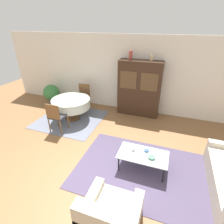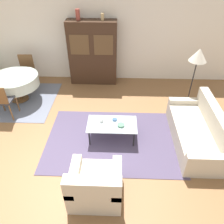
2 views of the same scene
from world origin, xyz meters
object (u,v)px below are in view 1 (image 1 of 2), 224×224
(dining_chair_near, at_px, (56,116))
(vase_tall, at_px, (131,55))
(coffee_table, at_px, (143,156))
(dining_chair_far, at_px, (83,95))
(bowl_small, at_px, (147,151))
(dining_table, at_px, (71,103))
(display_cabinet, at_px, (139,89))
(bowl, at_px, (152,157))
(vase_short, at_px, (152,58))
(cup, at_px, (133,148))
(potted_plant, at_px, (52,93))
(armchair, at_px, (110,217))

(dining_chair_near, height_order, vase_tall, vase_tall)
(coffee_table, bearing_deg, dining_chair_far, 139.10)
(bowl_small, height_order, vase_tall, vase_tall)
(dining_table, bearing_deg, dining_chair_far, 90.00)
(display_cabinet, relative_size, bowl, 12.36)
(dining_table, bearing_deg, vase_short, 26.27)
(coffee_table, bearing_deg, vase_short, 97.73)
(dining_table, distance_m, vase_short, 3.01)
(bowl, relative_size, vase_short, 0.84)
(cup, distance_m, potted_plant, 4.62)
(dining_chair_far, bearing_deg, bowl, 140.35)
(vase_tall, height_order, vase_short, vase_tall)
(vase_tall, xyz_separation_m, potted_plant, (-3.18, -0.27, -1.63))
(dining_chair_near, relative_size, vase_short, 5.17)
(vase_short, bearing_deg, bowl, -78.43)
(armchair, relative_size, dining_table, 0.69)
(dining_table, bearing_deg, vase_tall, 34.70)
(dining_table, height_order, vase_tall, vase_tall)
(armchair, relative_size, potted_plant, 1.14)
(bowl, distance_m, vase_short, 3.22)
(dining_chair_near, bearing_deg, vase_tall, 50.19)
(coffee_table, relative_size, dining_table, 0.86)
(vase_tall, bearing_deg, display_cabinet, -0.15)
(dining_chair_near, height_order, bowl_small, dining_chair_near)
(dining_chair_far, bearing_deg, display_cabinet, -171.36)
(coffee_table, distance_m, potted_plant, 4.87)
(coffee_table, xyz_separation_m, dining_chair_near, (-2.74, 0.66, 0.18))
(display_cabinet, distance_m, bowl, 2.93)
(vase_tall, bearing_deg, bowl, -65.62)
(coffee_table, distance_m, display_cabinet, 2.83)
(coffee_table, height_order, potted_plant, potted_plant)
(display_cabinet, xyz_separation_m, bowl, (0.88, -2.75, -0.52))
(coffee_table, distance_m, bowl, 0.22)
(armchair, bearing_deg, bowl, 73.40)
(armchair, height_order, bowl, armchair)
(cup, xyz_separation_m, bowl, (0.44, -0.13, -0.02))
(coffee_table, height_order, bowl_small, bowl_small)
(dining_chair_far, distance_m, vase_short, 2.80)
(dining_table, height_order, dining_chair_near, dining_chair_near)
(display_cabinet, relative_size, potted_plant, 2.47)
(bowl, bearing_deg, vase_short, 101.57)
(vase_tall, bearing_deg, cup, -72.88)
(bowl_small, xyz_separation_m, vase_short, (-0.42, 2.55, 1.58))
(dining_chair_far, relative_size, bowl_small, 8.78)
(dining_table, bearing_deg, armchair, -50.20)
(bowl, height_order, potted_plant, potted_plant)
(dining_table, relative_size, cup, 14.17)
(cup, relative_size, bowl_small, 0.83)
(coffee_table, relative_size, dining_chair_far, 1.15)
(dining_chair_far, relative_size, bowl, 6.15)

